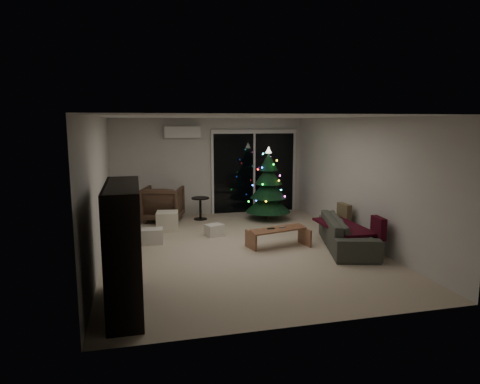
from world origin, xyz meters
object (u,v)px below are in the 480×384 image
at_px(coffee_table, 278,238).
at_px(media_cabinet, 118,225).
at_px(bookshelf, 108,248).
at_px(armchair, 163,204).
at_px(sofa, 348,233).
at_px(christmas_tree, 268,184).

bearing_deg(coffee_table, media_cabinet, 149.81).
xyz_separation_m(bookshelf, armchair, (0.99, 4.91, -0.39)).
bearing_deg(coffee_table, sofa, -30.79).
bearing_deg(bookshelf, media_cabinet, 91.66).
bearing_deg(armchair, coffee_table, 143.34).
bearing_deg(bookshelf, coffee_table, 36.68).
bearing_deg(christmas_tree, armchair, 169.28).
distance_m(sofa, coffee_table, 1.34).
bearing_deg(media_cabinet, sofa, -7.45).
relative_size(bookshelf, christmas_tree, 0.90).
xyz_separation_m(media_cabinet, sofa, (4.30, -1.23, -0.11)).
distance_m(coffee_table, christmas_tree, 2.48).
bearing_deg(armchair, christmas_tree, -173.37).
bearing_deg(christmas_tree, coffee_table, -102.64).
relative_size(bookshelf, armchair, 1.75).
bearing_deg(christmas_tree, bookshelf, -128.64).
height_order(sofa, christmas_tree, christmas_tree).
bearing_deg(media_cabinet, coffee_table, -7.28).
height_order(media_cabinet, coffee_table, media_cabinet).
height_order(bookshelf, armchair, bookshelf).
bearing_deg(sofa, bookshelf, 127.77).
distance_m(bookshelf, armchair, 5.03).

